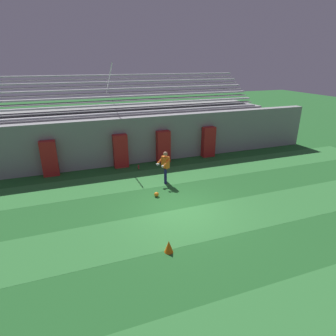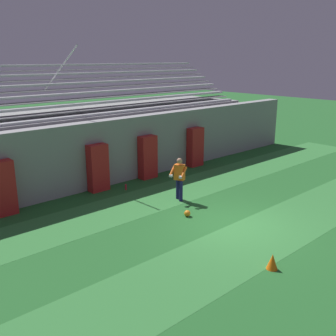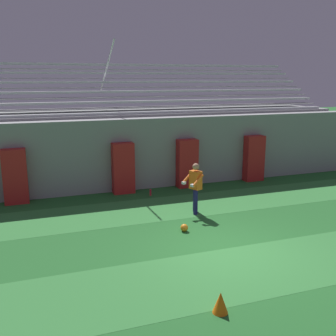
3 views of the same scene
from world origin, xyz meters
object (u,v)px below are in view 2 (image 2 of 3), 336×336
at_px(padding_pillar_far_right, 195,147).
at_px(soccer_ball, 187,213).
at_px(traffic_cone, 272,262).
at_px(water_bottle, 126,187).
at_px(goalkeeper, 179,176).
at_px(padding_pillar_far_left, 2,188).
at_px(padding_pillar_gate_right, 148,157).
at_px(padding_pillar_gate_left, 98,168).

xyz_separation_m(padding_pillar_far_right, soccer_ball, (-4.96, -4.42, -0.86)).
relative_size(traffic_cone, water_bottle, 1.75).
height_order(goalkeeper, water_bottle, goalkeeper).
height_order(padding_pillar_far_left, padding_pillar_far_right, same).
distance_m(padding_pillar_far_left, padding_pillar_far_right, 9.58).
bearing_deg(soccer_ball, traffic_cone, -102.09).
xyz_separation_m(soccer_ball, traffic_cone, (-0.85, -3.98, 0.10)).
bearing_deg(soccer_ball, padding_pillar_gate_right, 67.01).
distance_m(padding_pillar_gate_left, traffic_cone, 8.43).
bearing_deg(traffic_cone, padding_pillar_far_right, 55.27).
distance_m(traffic_cone, water_bottle, 7.76).
height_order(padding_pillar_far_right, water_bottle, padding_pillar_far_right).
bearing_deg(water_bottle, padding_pillar_gate_left, 141.55).
bearing_deg(soccer_ball, padding_pillar_far_left, 136.27).
bearing_deg(soccer_ball, padding_pillar_gate_left, 99.75).
bearing_deg(goalkeeper, padding_pillar_far_left, 151.10).
distance_m(padding_pillar_gate_left, padding_pillar_gate_right, 2.63).
bearing_deg(padding_pillar_gate_right, traffic_cone, -107.99).
relative_size(padding_pillar_far_right, goalkeeper, 1.17).
xyz_separation_m(padding_pillar_far_right, water_bottle, (-4.85, -0.69, -0.85)).
distance_m(padding_pillar_gate_right, soccer_ball, 4.87).
bearing_deg(padding_pillar_far_left, traffic_cone, -65.84).
bearing_deg(padding_pillar_far_right, padding_pillar_far_left, 180.00).
bearing_deg(soccer_ball, water_bottle, 88.28).
xyz_separation_m(padding_pillar_far_left, goalkeeper, (5.53, -3.05, -0.02)).
xyz_separation_m(soccer_ball, water_bottle, (0.11, 3.73, 0.01)).
bearing_deg(padding_pillar_far_left, padding_pillar_gate_left, 0.00).
relative_size(padding_pillar_far_right, soccer_ball, 8.85).
xyz_separation_m(padding_pillar_gate_right, water_bottle, (-1.76, -0.69, -0.85)).
xyz_separation_m(padding_pillar_far_left, padding_pillar_far_right, (9.58, 0.00, 0.00)).
bearing_deg(padding_pillar_far_right, padding_pillar_gate_left, 180.00).
bearing_deg(padding_pillar_gate_right, padding_pillar_far_right, 0.00).
distance_m(padding_pillar_far_left, soccer_ball, 6.45).
distance_m(padding_pillar_gate_right, water_bottle, 2.08).
distance_m(padding_pillar_gate_left, goalkeeper, 3.48).
bearing_deg(traffic_cone, padding_pillar_gate_left, 89.37).
height_order(soccer_ball, water_bottle, water_bottle).
relative_size(padding_pillar_gate_right, padding_pillar_far_right, 1.00).
distance_m(padding_pillar_gate_right, padding_pillar_far_right, 3.09).
height_order(padding_pillar_far_right, goalkeeper, padding_pillar_far_right).
height_order(padding_pillar_far_left, goalkeeper, padding_pillar_far_left).
xyz_separation_m(padding_pillar_gate_left, goalkeeper, (1.67, -3.05, -0.02)).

